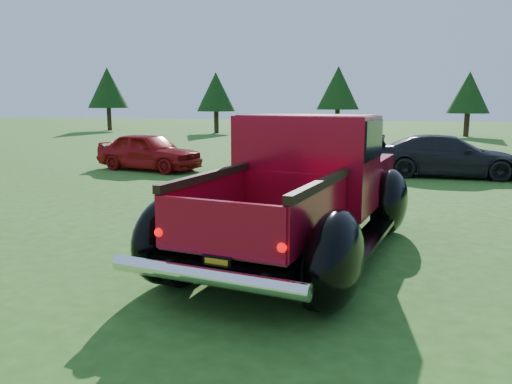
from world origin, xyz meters
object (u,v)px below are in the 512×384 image
at_px(show_car_grey, 447,156).
at_px(tree_west, 216,92).
at_px(tree_mid_left, 338,88).
at_px(tree_mid_right, 469,93).
at_px(tree_far_west, 108,88).
at_px(pickup_truck, 307,186).
at_px(show_car_yellow, 304,151).
at_px(show_car_red, 149,151).

bearing_deg(show_car_grey, tree_west, 36.76).
bearing_deg(tree_mid_left, tree_west, -167.47).
bearing_deg(tree_mid_right, tree_far_west, 180.00).
distance_m(tree_mid_left, pickup_truck, 30.87).
distance_m(tree_mid_left, show_car_grey, 22.63).
xyz_separation_m(tree_mid_right, show_car_yellow, (-7.50, -20.20, -2.32)).
height_order(tree_west, show_car_grey, tree_west).
bearing_deg(tree_west, show_car_grey, -52.34).
xyz_separation_m(tree_far_west, tree_west, (10.00, -1.00, -0.41)).
bearing_deg(show_car_grey, tree_mid_right, -8.82).
relative_size(show_car_red, show_car_yellow, 0.95).
relative_size(tree_west, tree_mid_right, 1.05).
height_order(tree_far_west, tree_mid_left, tree_far_west).
height_order(show_car_yellow, show_car_grey, show_car_yellow).
distance_m(tree_mid_right, show_car_yellow, 21.67).
bearing_deg(tree_mid_right, tree_mid_left, 173.66).
distance_m(show_car_red, show_car_grey, 9.82).
bearing_deg(pickup_truck, tree_mid_left, 104.02).
relative_size(pickup_truck, show_car_red, 1.56).
height_order(pickup_truck, show_car_red, pickup_truck).
height_order(tree_west, show_car_red, tree_west).
bearing_deg(tree_west, pickup_truck, -66.69).
bearing_deg(tree_far_west, tree_west, -5.71).
bearing_deg(show_car_grey, show_car_red, 96.37).
height_order(tree_far_west, tree_mid_right, tree_far_west).
distance_m(tree_west, show_car_red, 21.68).
bearing_deg(tree_mid_left, show_car_yellow, -85.95).
bearing_deg(pickup_truck, show_car_red, 139.64).
xyz_separation_m(tree_mid_left, tree_mid_right, (9.00, -1.00, -0.41)).
bearing_deg(tree_mid_right, pickup_truck, -100.86).
relative_size(tree_mid_left, show_car_red, 1.32).
bearing_deg(show_car_yellow, tree_mid_right, -9.77).
xyz_separation_m(tree_mid_left, show_car_grey, (6.13, -21.61, -2.73)).
bearing_deg(tree_mid_right, show_car_yellow, -110.37).
relative_size(pickup_truck, show_car_grey, 1.33).
bearing_deg(tree_mid_right, show_car_grey, -97.93).
bearing_deg(show_car_grey, tree_mid_left, 14.94).
height_order(tree_west, tree_mid_left, tree_mid_left).
relative_size(tree_west, show_car_yellow, 1.16).
distance_m(tree_far_west, show_car_yellow, 28.92).
height_order(tree_west, tree_mid_right, tree_west).
bearing_deg(show_car_red, show_car_grey, -70.83).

